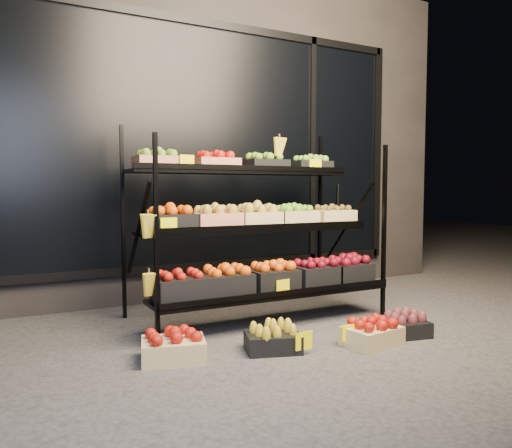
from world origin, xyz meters
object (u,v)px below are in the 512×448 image
display_rack (258,228)px  floor_crate_midright (372,332)px  floor_crate_left (173,346)px  floor_crate_midleft (273,338)px

display_rack → floor_crate_midright: 1.30m
floor_crate_left → floor_crate_midright: bearing=0.8°
floor_crate_left → floor_crate_midleft: size_ratio=1.08×
display_rack → floor_crate_midright: (0.37, -1.04, -0.69)m
display_rack → floor_crate_midleft: bearing=-111.5°
floor_crate_midleft → floor_crate_midright: 0.73m
floor_crate_left → floor_crate_midleft: (0.67, -0.14, -0.01)m
display_rack → floor_crate_left: (-0.99, -0.68, -0.69)m
display_rack → floor_crate_midleft: (-0.32, -0.82, -0.70)m
display_rack → floor_crate_left: 1.39m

